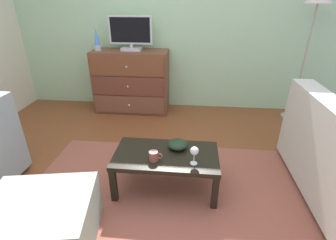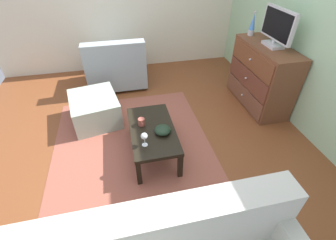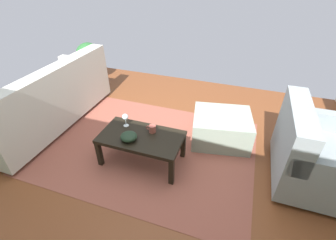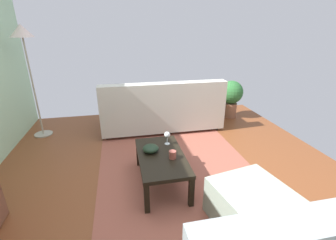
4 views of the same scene
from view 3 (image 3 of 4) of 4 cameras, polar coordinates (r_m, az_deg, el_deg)
ground_plane at (r=2.82m, az=-2.96°, el=-10.13°), size 5.22×4.63×0.05m
area_rug at (r=2.99m, az=-5.15°, el=-6.29°), size 2.60×1.90×0.01m
coffee_table at (r=2.62m, az=-6.47°, el=-4.62°), size 0.90×0.49×0.36m
wine_glass at (r=2.70m, az=-10.31°, el=0.66°), size 0.07×0.07×0.16m
mug at (r=2.60m, az=-3.84°, el=-2.12°), size 0.11×0.08×0.08m
bowl_decorative at (r=2.53m, az=-9.47°, el=-3.97°), size 0.18×0.18×0.08m
couch_large at (r=3.64m, az=-27.32°, el=3.92°), size 0.85×2.01×0.86m
armchair at (r=2.79m, az=31.78°, el=-7.09°), size 0.80×0.94×0.83m
ottoman at (r=3.05m, az=12.73°, el=-1.92°), size 0.80×0.72×0.37m
potted_plant at (r=4.71m, az=-18.52°, el=13.93°), size 0.44×0.44×0.72m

